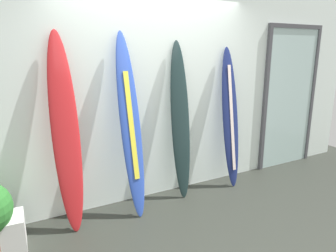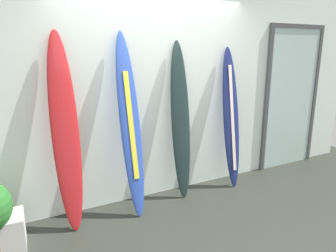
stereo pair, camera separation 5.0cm
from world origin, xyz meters
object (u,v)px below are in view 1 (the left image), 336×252
surfboard_crimson (66,134)px  surfboard_cobalt (131,127)px  display_block_left (7,233)px  surfboard_navy (230,119)px  glass_door (290,95)px  surfboard_charcoal (180,121)px

surfboard_crimson → surfboard_cobalt: surfboard_cobalt is taller
surfboard_cobalt → display_block_left: (-1.35, -0.12, -0.87)m
surfboard_navy → glass_door: glass_door is taller
surfboard_crimson → surfboard_cobalt: size_ratio=1.00×
surfboard_charcoal → glass_door: glass_door is taller
display_block_left → surfboard_charcoal: bearing=6.1°
surfboard_navy → glass_door: (1.35, 0.18, 0.21)m
surfboard_navy → glass_door: size_ratio=0.85×
surfboard_crimson → display_block_left: bearing=-167.0°
surfboard_navy → display_block_left: (-2.85, -0.19, -0.78)m
display_block_left → glass_door: size_ratio=0.15×
surfboard_cobalt → surfboard_navy: size_ratio=1.09×
surfboard_crimson → surfboard_charcoal: size_ratio=1.05×
surfboard_cobalt → surfboard_charcoal: 0.72m
display_block_left → surfboard_cobalt: bearing=5.2°
surfboard_cobalt → glass_door: (2.85, 0.25, 0.13)m
surfboard_navy → glass_door: bearing=7.5°
surfboard_cobalt → glass_door: glass_door is taller
surfboard_crimson → surfboard_cobalt: bearing=-2.2°
surfboard_charcoal → surfboard_navy: surfboard_charcoal is taller
surfboard_crimson → surfboard_navy: 2.20m
surfboard_crimson → display_block_left: surfboard_crimson is taller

